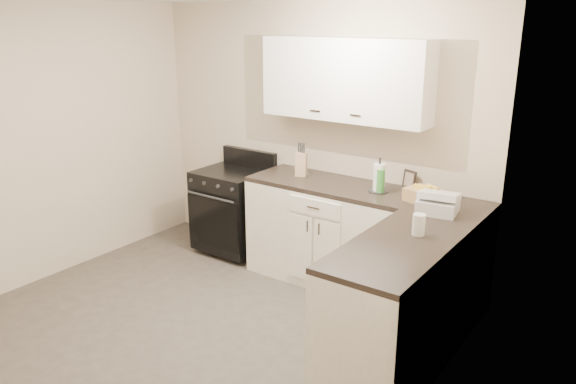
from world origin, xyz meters
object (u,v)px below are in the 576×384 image
Objects in this scene: stove at (232,210)px; countertop_grill at (438,206)px; paper_towel at (379,178)px; wicker_basket at (426,196)px; knife_block at (301,164)px.

stove is 2.29m from countertop_grill.
countertop_grill is (0.60, -0.22, -0.07)m from paper_towel.
stove is at bearing -178.68° from paper_towel.
countertop_grill is at bearing -20.09° from paper_towel.
wicker_basket is 0.24m from countertop_grill.
wicker_basket reaches higher than stove.
countertop_grill is at bearing -31.19° from knife_block.
paper_towel reaches higher than knife_block.
knife_block is (0.81, 0.07, 0.59)m from stove.
wicker_basket is at bearing -6.35° from paper_towel.
wicker_basket is (1.26, -0.08, -0.06)m from knife_block.
knife_block is at bearing 176.35° from wicker_basket.
stove is 3.38× the size of paper_towel.
knife_block is 1.26m from wicker_basket.
wicker_basket reaches higher than countertop_grill.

